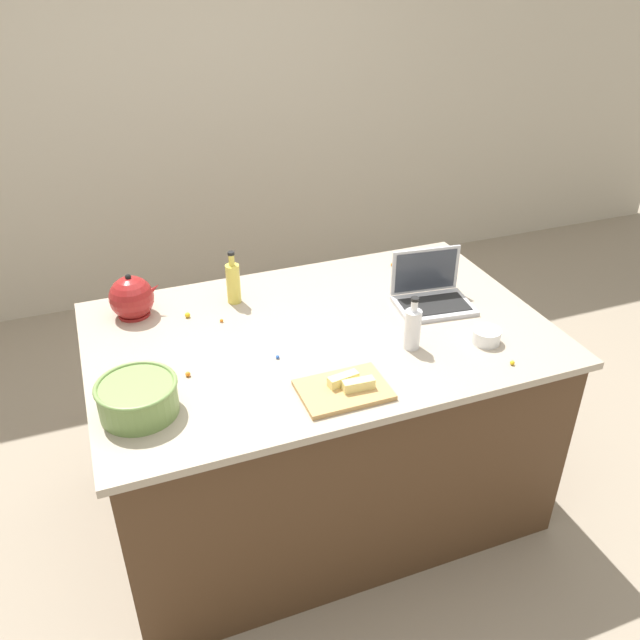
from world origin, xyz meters
TOP-DOWN VIEW (x-y plane):
  - ground_plane at (0.00, 0.00)m, footprint 12.00×12.00m
  - wall_back at (0.00, 2.27)m, footprint 8.00×0.10m
  - island_counter at (0.00, 0.00)m, footprint 1.79×1.15m
  - laptop at (0.51, 0.04)m, footprint 0.33×0.26m
  - mixing_bowl_large at (-0.73, -0.26)m, footprint 0.27×0.27m
  - bottle_vinegar at (0.28, -0.23)m, footprint 0.06×0.06m
  - bottle_oil at (-0.26, 0.35)m, footprint 0.06×0.06m
  - kettle at (-0.67, 0.39)m, footprint 0.21×0.18m
  - cutting_board at (-0.07, -0.40)m, footprint 0.30×0.21m
  - butter_stick_left at (-0.02, -0.42)m, footprint 0.11×0.04m
  - butter_stick_right at (-0.06, -0.38)m, footprint 0.11×0.05m
  - ramekin_small at (0.56, -0.30)m, footprint 0.11×0.11m
  - ramekin_medium at (0.80, 0.39)m, footprint 0.08×0.08m
  - candy_0 at (-0.21, -0.12)m, footprint 0.01×0.01m
  - candy_1 at (-0.35, 0.20)m, footprint 0.01×0.01m
  - candy_2 at (0.57, -0.47)m, footprint 0.02×0.02m
  - candy_3 at (0.52, 0.42)m, footprint 0.02×0.02m
  - candy_4 at (-0.47, 0.29)m, footprint 0.02×0.02m
  - candy_5 at (-0.54, -0.12)m, footprint 0.02×0.02m

SIDE VIEW (x-z plane):
  - ground_plane at x=0.00m, z-range 0.00..0.00m
  - island_counter at x=0.00m, z-range 0.00..0.90m
  - candy_1 at x=-0.35m, z-range 0.90..0.91m
  - candy_0 at x=-0.21m, z-range 0.90..0.91m
  - candy_3 at x=0.52m, z-range 0.90..0.92m
  - candy_2 at x=0.57m, z-range 0.90..0.92m
  - cutting_board at x=-0.07m, z-range 0.90..0.92m
  - candy_5 at x=-0.54m, z-range 0.90..0.92m
  - candy_4 at x=-0.47m, z-range 0.90..0.92m
  - ramekin_medium at x=0.80m, z-range 0.90..0.94m
  - ramekin_small at x=0.56m, z-range 0.90..0.95m
  - butter_stick_left at x=-0.02m, z-range 0.92..0.95m
  - butter_stick_right at x=-0.06m, z-range 0.92..0.95m
  - laptop at x=0.51m, z-range 0.84..1.06m
  - mixing_bowl_large at x=-0.73m, z-range 0.90..1.02m
  - kettle at x=-0.67m, z-range 0.88..1.08m
  - bottle_vinegar at x=0.28m, z-range 0.88..1.09m
  - bottle_oil at x=-0.26m, z-range 0.88..1.11m
  - wall_back at x=0.00m, z-range 0.00..2.60m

